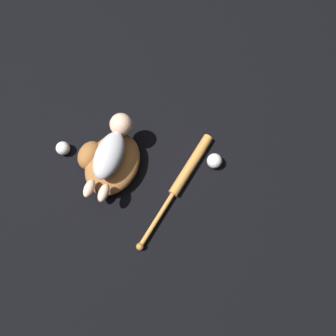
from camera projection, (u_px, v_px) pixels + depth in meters
ground_plane at (120, 178)px, 1.49m from camera, size 6.00×6.00×0.00m
baseball_glove at (109, 162)px, 1.46m from camera, size 0.36×0.34×0.11m
baby_figure at (112, 149)px, 1.38m from camera, size 0.39×0.23×0.10m
baseball_bat at (185, 175)px, 1.47m from camera, size 0.60×0.12×0.05m
baseball at (214, 161)px, 1.48m from camera, size 0.07×0.07×0.07m
baseball_spare at (63, 148)px, 1.51m from camera, size 0.06×0.06×0.06m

